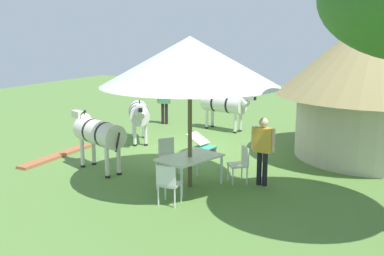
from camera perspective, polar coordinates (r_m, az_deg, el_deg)
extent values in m
plane|color=#577E3B|center=(13.86, 0.11, -3.09)|extent=(36.00, 36.00, 0.00)
cylinder|color=beige|center=(14.17, 21.48, 0.18)|extent=(4.20, 4.20, 1.83)
cone|color=#9B8B59|center=(13.92, 22.17, 8.79)|extent=(5.49, 5.49, 2.44)
cylinder|color=brown|center=(10.58, -0.27, -1.17)|extent=(0.10, 0.10, 2.43)
cone|color=silver|center=(10.32, -0.28, 8.45)|extent=(4.12, 4.12, 1.12)
cube|color=silver|center=(10.71, -0.26, -3.74)|extent=(1.69, 1.32, 0.04)
cylinder|color=silver|center=(11.04, 3.75, -5.28)|extent=(0.06, 0.06, 0.70)
cylinder|color=silver|center=(10.09, -1.33, -6.98)|extent=(0.06, 0.06, 0.70)
cylinder|color=silver|center=(11.56, 0.66, -4.44)|extent=(0.06, 0.06, 0.70)
cylinder|color=silver|center=(10.65, -4.42, -5.96)|extent=(0.06, 0.06, 0.70)
cube|color=silver|center=(11.82, -2.90, -3.57)|extent=(0.60, 0.60, 0.04)
cube|color=silver|center=(11.93, -3.29, -2.31)|extent=(0.38, 0.29, 0.45)
cylinder|color=silver|center=(11.80, -1.68, -4.73)|extent=(0.04, 0.04, 0.45)
cylinder|color=silver|center=(11.65, -3.37, -4.97)|extent=(0.04, 0.04, 0.45)
cylinder|color=silver|center=(12.12, -2.42, -4.28)|extent=(0.04, 0.04, 0.45)
cylinder|color=silver|center=(11.97, -4.08, -4.51)|extent=(0.04, 0.04, 0.45)
cube|color=silver|center=(9.74, -2.83, -7.08)|extent=(0.47, 0.48, 0.04)
cube|color=silver|center=(9.50, -3.31, -6.15)|extent=(0.09, 0.44, 0.45)
cylinder|color=silver|center=(10.05, -3.40, -7.84)|extent=(0.04, 0.04, 0.45)
cylinder|color=silver|center=(9.90, -1.38, -8.12)|extent=(0.04, 0.04, 0.45)
cylinder|color=silver|center=(9.74, -4.28, -8.51)|extent=(0.04, 0.04, 0.45)
cylinder|color=silver|center=(9.59, -2.20, -8.82)|extent=(0.04, 0.04, 0.45)
cube|color=silver|center=(11.10, 5.78, -4.68)|extent=(0.61, 0.61, 0.04)
cube|color=silver|center=(11.10, 6.74, -3.50)|extent=(0.36, 0.32, 0.45)
cylinder|color=silver|center=(10.94, 5.18, -6.16)|extent=(0.04, 0.04, 0.45)
cylinder|color=silver|center=(11.28, 4.58, -5.57)|extent=(0.04, 0.04, 0.45)
cylinder|color=silver|center=(11.05, 6.96, -6.01)|extent=(0.04, 0.04, 0.45)
cylinder|color=silver|center=(11.39, 6.31, -5.43)|extent=(0.04, 0.04, 0.45)
cylinder|color=black|center=(11.04, 8.50, -5.04)|extent=(0.12, 0.12, 0.83)
cylinder|color=black|center=(10.99, 9.21, -5.15)|extent=(0.12, 0.12, 0.83)
cube|color=gold|center=(10.82, 8.97, -1.51)|extent=(0.24, 0.46, 0.59)
cylinder|color=beige|center=(10.91, 7.74, -1.26)|extent=(0.09, 0.09, 0.55)
cylinder|color=beige|center=(10.73, 10.24, -1.58)|extent=(0.09, 0.09, 0.55)
sphere|color=beige|center=(10.73, 9.05, 0.70)|extent=(0.22, 0.22, 0.22)
cylinder|color=black|center=(17.99, -3.25, 1.82)|extent=(0.12, 0.12, 0.83)
cylinder|color=black|center=(18.01, -3.71, 1.83)|extent=(0.12, 0.12, 0.83)
cube|color=#498C5E|center=(17.89, -3.51, 4.06)|extent=(0.37, 0.49, 0.59)
cylinder|color=tan|center=(17.85, -2.70, 4.11)|extent=(0.09, 0.09, 0.55)
cylinder|color=tan|center=(17.92, -4.32, 4.12)|extent=(0.09, 0.09, 0.55)
sphere|color=tan|center=(17.83, -3.53, 5.41)|extent=(0.22, 0.22, 0.22)
cube|color=teal|center=(13.65, 1.70, -2.39)|extent=(0.60, 0.63, 0.03)
cube|color=white|center=(13.75, 0.77, -1.34)|extent=(0.60, 0.63, 0.30)
cube|color=silver|center=(13.91, 2.13, -2.58)|extent=(0.14, 0.60, 0.22)
cube|color=silver|center=(13.50, 0.87, -3.03)|extent=(0.14, 0.60, 0.22)
cylinder|color=silver|center=(12.07, -11.68, -0.58)|extent=(1.15, 1.75, 0.64)
cylinder|color=black|center=(11.79, -10.86, -0.85)|extent=(0.64, 0.30, 0.65)
cylinder|color=black|center=(12.32, -12.39, -0.36)|extent=(0.64, 0.30, 0.65)
cylinder|color=silver|center=(12.72, -13.63, 0.81)|extent=(0.45, 0.60, 0.49)
cube|color=silver|center=(12.94, -14.27, 1.69)|extent=(0.30, 0.44, 0.20)
cube|color=black|center=(13.10, -14.64, 1.66)|extent=(0.15, 0.15, 0.12)
cube|color=black|center=(12.69, -13.67, 1.70)|extent=(0.16, 0.36, 0.28)
cylinder|color=silver|center=(12.66, -13.70, -3.07)|extent=(0.11, 0.11, 0.80)
cylinder|color=black|center=(12.76, -13.61, -4.68)|extent=(0.13, 0.13, 0.06)
cylinder|color=silver|center=(12.83, -12.33, -2.80)|extent=(0.11, 0.11, 0.80)
cylinder|color=black|center=(12.93, -12.25, -4.39)|extent=(0.13, 0.13, 0.06)
cylinder|color=silver|center=(11.63, -10.70, -4.30)|extent=(0.11, 0.11, 0.80)
cylinder|color=black|center=(11.74, -10.62, -6.04)|extent=(0.13, 0.13, 0.06)
cylinder|color=silver|center=(11.81, -9.25, -3.99)|extent=(0.11, 0.11, 0.80)
cylinder|color=black|center=(11.91, -9.19, -5.70)|extent=(0.13, 0.13, 0.06)
cylinder|color=black|center=(11.37, -9.39, -1.80)|extent=(0.13, 0.24, 0.53)
cylinder|color=silver|center=(16.81, 4.02, 3.12)|extent=(0.96, 1.77, 0.65)
cylinder|color=black|center=(17.00, 3.09, 3.23)|extent=(0.67, 0.21, 0.66)
cylinder|color=black|center=(16.65, 4.88, 3.01)|extent=(0.67, 0.21, 0.66)
cylinder|color=silver|center=(16.33, 6.46, 3.44)|extent=(0.39, 0.58, 0.50)
cube|color=silver|center=(16.16, 7.31, 3.90)|extent=(0.25, 0.43, 0.20)
cube|color=black|center=(16.07, 7.86, 3.73)|extent=(0.14, 0.14, 0.12)
cube|color=black|center=(16.30, 6.47, 4.13)|extent=(0.11, 0.37, 0.28)
cylinder|color=silver|center=(16.73, 6.13, 0.85)|extent=(0.11, 0.11, 0.76)
cylinder|color=black|center=(16.80, 6.11, -0.32)|extent=(0.13, 0.13, 0.06)
cylinder|color=silver|center=(16.43, 5.46, 0.66)|extent=(0.11, 0.11, 0.76)
cylinder|color=black|center=(16.50, 5.44, -0.54)|extent=(0.13, 0.13, 0.06)
cylinder|color=silver|center=(17.43, 2.60, 1.37)|extent=(0.11, 0.11, 0.76)
cylinder|color=black|center=(17.50, 2.59, 0.24)|extent=(0.13, 0.13, 0.06)
cylinder|color=silver|center=(17.14, 1.89, 1.20)|extent=(0.11, 0.11, 0.76)
cylinder|color=black|center=(17.21, 1.89, 0.05)|extent=(0.13, 0.13, 0.06)
cylinder|color=black|center=(17.34, 1.59, 3.09)|extent=(0.09, 0.24, 0.53)
cylinder|color=silver|center=(15.06, -6.71, 1.90)|extent=(1.51, 1.35, 0.64)
cylinder|color=black|center=(15.33, -6.75, 2.09)|extent=(0.45, 0.57, 0.65)
cylinder|color=black|center=(14.81, -6.67, 1.73)|extent=(0.45, 0.57, 0.65)
cylinder|color=silver|center=(14.33, -6.62, 2.11)|extent=(0.60, 0.55, 0.49)
cube|color=silver|center=(14.03, -6.59, 2.55)|extent=(0.43, 0.38, 0.20)
cube|color=black|center=(13.86, -6.56, 2.30)|extent=(0.17, 0.17, 0.12)
cube|color=black|center=(14.30, -6.64, 2.90)|extent=(0.32, 0.25, 0.28)
cylinder|color=silver|center=(14.66, -5.88, -0.81)|extent=(0.11, 0.11, 0.74)
cylinder|color=black|center=(14.74, -5.85, -2.10)|extent=(0.13, 0.13, 0.06)
cylinder|color=silver|center=(14.65, -7.26, -0.85)|extent=(0.11, 0.11, 0.74)
cylinder|color=black|center=(14.73, -7.22, -2.15)|extent=(0.13, 0.13, 0.06)
cylinder|color=silver|center=(15.71, -6.09, 0.07)|extent=(0.11, 0.11, 0.74)
cylinder|color=black|center=(15.78, -6.06, -1.14)|extent=(0.13, 0.13, 0.06)
cylinder|color=silver|center=(15.69, -7.37, 0.03)|extent=(0.11, 0.11, 0.74)
cylinder|color=black|center=(15.77, -7.34, -1.19)|extent=(0.13, 0.13, 0.06)
cylinder|color=black|center=(15.82, -6.81, 2.03)|extent=(0.22, 0.18, 0.53)
cube|color=#A55F3B|center=(13.94, -16.70, -3.37)|extent=(2.81, 0.44, 0.08)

